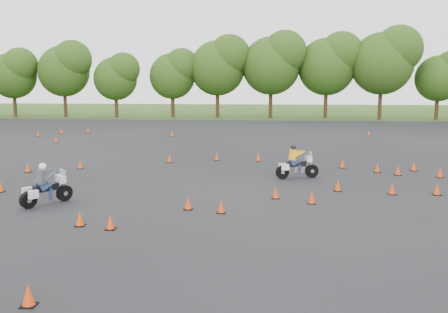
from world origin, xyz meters
name	(u,v)px	position (x,y,z in m)	size (l,w,h in m)	color
ground	(216,206)	(0.00, 0.00, 0.00)	(140.00, 140.00, 0.00)	#2D5119
asphalt_pad	(227,174)	(0.00, 6.00, 0.01)	(62.00, 62.00, 0.00)	black
treeline	(290,77)	(4.63, 35.20, 4.68)	(86.69, 32.41, 10.73)	#294714
traffic_cones	(243,175)	(0.83, 4.81, 0.23)	(36.47, 33.52, 0.45)	#E23C09
rider_grey	(46,183)	(-6.26, -0.30, 0.81)	(2.08, 0.64, 1.60)	#3E4146
rider_yellow	(298,161)	(3.33, 5.31, 0.80)	(2.06, 0.63, 1.59)	#F4A515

